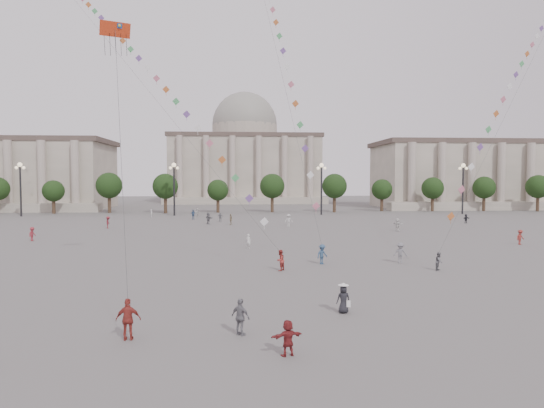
{
  "coord_description": "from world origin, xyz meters",
  "views": [
    {
      "loc": [
        -1.96,
        -28.71,
        7.45
      ],
      "look_at": [
        0.83,
        12.0,
        5.31
      ],
      "focal_mm": 32.0,
      "sensor_mm": 36.0,
      "label": 1
    }
  ],
  "objects": [
    {
      "name": "kite_flyer_2",
      "position": [
        14.23,
        9.25,
        0.74
      ],
      "size": [
        0.89,
        0.92,
        1.49
      ],
      "primitive_type": "imported",
      "rotation": [
        0.0,
        0.0,
        0.9
      ],
      "color": "#5D5E62",
      "rests_on": "ground"
    },
    {
      "name": "hall_east",
      "position": [
        75.0,
        93.89,
        8.43
      ],
      "size": [
        84.0,
        26.22,
        17.2
      ],
      "color": "gray",
      "rests_on": "ground"
    },
    {
      "name": "hall_central",
      "position": [
        0.0,
        129.22,
        14.23
      ],
      "size": [
        48.3,
        34.3,
        35.5
      ],
      "color": "gray",
      "rests_on": "ground"
    },
    {
      "name": "tree_row",
      "position": [
        0.0,
        78.0,
        5.39
      ],
      "size": [
        137.12,
        5.12,
        8.0
      ],
      "color": "#3B281D",
      "rests_on": "ground"
    },
    {
      "name": "kite_train_east",
      "position": [
        34.09,
        29.91,
        22.81
      ],
      "size": [
        37.16,
        38.14,
        67.03
      ],
      "color": "#3F3F3F",
      "rests_on": "ground"
    },
    {
      "name": "kite_train_west",
      "position": [
        -16.18,
        31.2,
        23.73
      ],
      "size": [
        33.49,
        39.77,
        66.65
      ],
      "color": "#3F3F3F",
      "rests_on": "ground"
    },
    {
      "name": "lamp_post_mid_west",
      "position": [
        -15.0,
        70.0,
        7.35
      ],
      "size": [
        2.0,
        0.9,
        10.65
      ],
      "color": "#262628",
      "rests_on": "ground"
    },
    {
      "name": "lamp_post_far_east",
      "position": [
        45.0,
        70.0,
        7.35
      ],
      "size": [
        2.0,
        0.9,
        10.65
      ],
      "color": "#262628",
      "rests_on": "ground"
    },
    {
      "name": "person_crowd_19",
      "position": [
        -3.3,
        49.51,
        0.87
      ],
      "size": [
        0.67,
        1.1,
        1.75
      ],
      "primitive_type": "imported",
      "rotation": [
        0.0,
        0.0,
        4.45
      ],
      "color": "gray",
      "rests_on": "ground"
    },
    {
      "name": "tourist_2",
      "position": [
        0.07,
        -8.79,
        0.76
      ],
      "size": [
        1.49,
        0.87,
        1.53
      ],
      "primitive_type": "imported",
      "rotation": [
        0.0,
        0.0,
        3.46
      ],
      "color": "maroon",
      "rests_on": "ground"
    },
    {
      "name": "person_crowd_6",
      "position": [
        12.25,
        12.87,
        0.91
      ],
      "size": [
        1.28,
        0.89,
        1.81
      ],
      "primitive_type": "imported",
      "rotation": [
        0.0,
        0.0,
        6.08
      ],
      "color": "slate",
      "rests_on": "ground"
    },
    {
      "name": "person_crowd_9",
      "position": [
        35.91,
        49.52,
        0.77
      ],
      "size": [
        1.49,
        0.97,
        1.54
      ],
      "primitive_type": "imported",
      "rotation": [
        0.0,
        0.0,
        0.4
      ],
      "color": "black",
      "rests_on": "ground"
    },
    {
      "name": "person_crowd_18",
      "position": [
        5.77,
        46.13,
        0.96
      ],
      "size": [
        1.27,
        0.76,
        1.93
      ],
      "primitive_type": "imported",
      "rotation": [
        0.0,
        0.0,
        0.03
      ],
      "color": "#BBBBB7",
      "rests_on": "ground"
    },
    {
      "name": "dragon_kite",
      "position": [
        -11.04,
        8.36,
        17.64
      ],
      "size": [
        3.14,
        8.1,
        22.87
      ],
      "color": "red",
      "rests_on": "ground"
    },
    {
      "name": "hat_person",
      "position": [
        3.8,
        -2.53,
        0.83
      ],
      "size": [
        0.81,
        0.6,
        1.69
      ],
      "color": "black",
      "rests_on": "ground"
    },
    {
      "name": "person_crowd_4",
      "position": [
        -10.16,
        66.73,
        0.82
      ],
      "size": [
        1.34,
        1.47,
        1.64
      ],
      "primitive_type": "imported",
      "rotation": [
        0.0,
        0.0,
        4.02
      ],
      "color": "silver",
      "rests_on": "ground"
    },
    {
      "name": "kite_flyer_0",
      "position": [
        1.36,
        10.03,
        0.85
      ],
      "size": [
        1.01,
        1.05,
        1.71
      ],
      "primitive_type": "imported",
      "rotation": [
        0.0,
        0.0,
        4.07
      ],
      "color": "#A0312B",
      "rests_on": "ground"
    },
    {
      "name": "lamp_post_far_west",
      "position": [
        -45.0,
        70.0,
        7.35
      ],
      "size": [
        2.0,
        0.9,
        10.65
      ],
      "color": "#262628",
      "rests_on": "ground"
    },
    {
      "name": "ground",
      "position": [
        0.0,
        0.0,
        0.0
      ],
      "size": [
        360.0,
        360.0,
        0.0
      ],
      "primitive_type": "plane",
      "color": "#54524F",
      "rests_on": "ground"
    },
    {
      "name": "person_crowd_17",
      "position": [
        -21.56,
        45.12,
        0.9
      ],
      "size": [
        0.77,
        1.22,
        1.8
      ],
      "primitive_type": "imported",
      "rotation": [
        0.0,
        0.0,
        1.66
      ],
      "color": "maroon",
      "rests_on": "ground"
    },
    {
      "name": "lamp_post_mid_east",
      "position": [
        15.0,
        70.0,
        7.35
      ],
      "size": [
        2.0,
        0.9,
        10.65
      ],
      "color": "#262628",
      "rests_on": "ground"
    },
    {
      "name": "person_crowd_7",
      "position": [
        20.51,
        38.43,
        0.92
      ],
      "size": [
        1.54,
        1.63,
        1.84
      ],
      "primitive_type": "imported",
      "rotation": [
        0.0,
        0.0,
        2.3
      ],
      "color": "silver",
      "rests_on": "ground"
    },
    {
      "name": "person_crowd_10",
      "position": [
        -18.87,
        66.06,
        0.78
      ],
      "size": [
        0.52,
        0.65,
        1.56
      ],
      "primitive_type": "imported",
      "rotation": [
        0.0,
        0.0,
        1.85
      ],
      "color": "silver",
      "rests_on": "ground"
    },
    {
      "name": "person_crowd_16",
      "position": [
        -5.22,
        55.38,
        0.81
      ],
      "size": [
        1.02,
        0.62,
        1.62
      ],
      "primitive_type": "imported",
      "rotation": [
        0.0,
        0.0,
        0.25
      ],
      "color": "slate",
      "rests_on": "ground"
    },
    {
      "name": "person_crowd_2",
      "position": [
        -26.67,
        30.76,
        0.83
      ],
      "size": [
        0.88,
        1.2,
        1.66
      ],
      "primitive_type": "imported",
      "rotation": [
        0.0,
        0.0,
        1.3
      ],
      "color": "maroon",
      "rests_on": "ground"
    },
    {
      "name": "tourist_3",
      "position": [
        -1.9,
        -5.99,
        0.88
      ],
      "size": [
        1.08,
        0.98,
        1.77
      ],
      "primitive_type": "imported",
      "rotation": [
        0.0,
        0.0,
        2.47
      ],
      "color": "slate",
      "rests_on": "ground"
    },
    {
      "name": "person_crowd_13",
      "position": [
        -0.97,
        22.68,
        0.78
      ],
      "size": [
        0.68,
        0.63,
        1.56
      ],
      "primitive_type": "imported",
      "rotation": [
        0.0,
        0.0,
        2.53
      ],
      "color": "silver",
      "rests_on": "ground"
    },
    {
      "name": "person_crowd_8",
      "position": [
        29.77,
        23.67,
        0.84
      ],
      "size": [
        1.24,
        1.0,
        1.68
      ],
      "primitive_type": "imported",
      "rotation": [
        0.0,
        0.0,
        0.41
      ],
      "color": "maroon",
      "rests_on": "ground"
    },
    {
      "name": "tourist_0",
      "position": [
        -7.07,
        -6.31,
        0.97
      ],
      "size": [
        1.16,
        0.53,
        1.94
      ],
      "primitive_type": "imported",
      "rotation": [
        0.0,
        0.0,
        3.19
      ],
      "color": "maroon",
      "rests_on": "ground"
    },
    {
      "name": "person_crowd_12",
      "position": [
        -6.97,
        50.87,
        0.95
      ],
      "size": [
        1.54,
        1.73,
        1.91
      ],
      "primitive_type": "imported",
      "rotation": [
        0.0,
        0.0,
        2.24
      ],
      "color": "slate",
      "rests_on": "ground"
    },
    {
      "name": "kite_flyer_1",
      "position": [
        5.26,
        12.76,
        0.87
      ],
      "size": [
        1.29,
        1.17,
        1.74
      ],
      "primitive_type": "imported",
      "rotation": [
        0.0,
        0.0,
        0.6
      ],
      "color": "#2F4B6A",
      "rests_on": "ground"
    },
    {
      "name": "person_crowd_0",
      "position": [
        -10.34,
        60.31,
        0.89
      ],
      "size": [
        1.12,
        0.71,
        1.78
      ],
      "primitive_type": "imported",
      "rotation": [
        0.0,
        0.0,
        0.28
      ],
      "color": "#38557E",
      "rests_on": "ground"
    }
  ]
}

